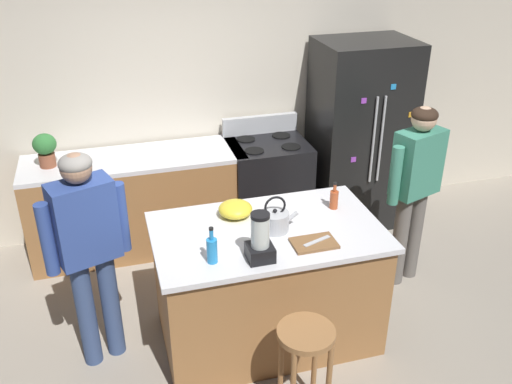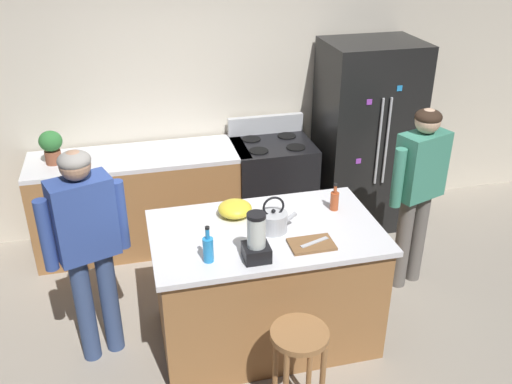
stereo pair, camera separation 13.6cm
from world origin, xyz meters
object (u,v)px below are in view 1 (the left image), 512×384
object	(u,v)px
refrigerator	(359,135)
blender_appliance	(260,240)
tea_kettle	(275,220)
chef_knife	(317,241)
potted_plant	(45,148)
stove_range	(268,187)
person_by_island_left	(88,242)
cutting_board	(314,243)
person_by_sink_right	(415,180)
bar_stool	(306,351)
kitchen_island	(267,284)
bottle_cooking_sauce	(334,199)
bottle_soda	(212,250)
mixing_bowl	(235,209)

from	to	relation	value
refrigerator	blender_appliance	size ratio (longest dim) A/B	5.62
tea_kettle	chef_knife	world-z (taller)	tea_kettle
potted_plant	stove_range	bearing A→B (deg)	-0.74
person_by_island_left	cutting_board	size ratio (longest dim) A/B	5.46
person_by_sink_right	potted_plant	bearing A→B (deg)	158.18
refrigerator	bar_stool	bearing A→B (deg)	-121.46
kitchen_island	tea_kettle	distance (m)	0.55
person_by_sink_right	cutting_board	xyz separation A→B (m)	(-1.14, -0.65, -0.01)
kitchen_island	person_by_island_left	size ratio (longest dim) A/B	0.99
chef_knife	bar_stool	bearing A→B (deg)	-135.32
person_by_island_left	person_by_sink_right	distance (m)	2.62
bar_stool	bottle_cooking_sauce	xyz separation A→B (m)	(0.57, 0.97, 0.48)
bar_stool	bottle_cooking_sauce	distance (m)	1.23
potted_plant	blender_appliance	world-z (taller)	blender_appliance
kitchen_island	bottle_cooking_sauce	distance (m)	0.81
blender_appliance	cutting_board	bearing A→B (deg)	9.24
bar_stool	chef_knife	xyz separation A→B (m)	(0.26, 0.54, 0.43)
blender_appliance	person_by_sink_right	bearing A→B (deg)	24.92
bar_stool	tea_kettle	world-z (taller)	tea_kettle
refrigerator	blender_appliance	world-z (taller)	refrigerator
person_by_island_left	bottle_cooking_sauce	bearing A→B (deg)	1.90
refrigerator	tea_kettle	distance (m)	2.04
kitchen_island	bottle_soda	world-z (taller)	bottle_soda
bottle_cooking_sauce	chef_knife	bearing A→B (deg)	-125.05
person_by_island_left	kitchen_island	bearing A→B (deg)	-4.95
tea_kettle	bottle_soda	bearing A→B (deg)	-152.18
person_by_island_left	chef_knife	xyz separation A→B (m)	(1.49, -0.38, -0.02)
blender_appliance	chef_knife	bearing A→B (deg)	8.81
person_by_sink_right	bottle_cooking_sauce	bearing A→B (deg)	-165.23
bottle_soda	kitchen_island	bearing A→B (deg)	31.91
kitchen_island	bottle_cooking_sauce	world-z (taller)	bottle_cooking_sauce
refrigerator	bar_stool	xyz separation A→B (m)	(-1.41, -2.31, -0.39)
potted_plant	mixing_bowl	world-z (taller)	potted_plant
mixing_bowl	cutting_board	size ratio (longest dim) A/B	0.83
chef_knife	mixing_bowl	bearing A→B (deg)	110.53
bar_stool	mixing_bowl	xyz separation A→B (m)	(-0.17, 1.06, 0.46)
person_by_sink_right	bottle_cooking_sauce	distance (m)	0.84
mixing_bowl	chef_knife	distance (m)	0.68
bar_stool	chef_knife	bearing A→B (deg)	63.96
blender_appliance	chef_knife	distance (m)	0.44
mixing_bowl	tea_kettle	size ratio (longest dim) A/B	0.91
person_by_sink_right	chef_knife	bearing A→B (deg)	-149.87
bar_stool	bottle_cooking_sauce	bearing A→B (deg)	59.72
bottle_cooking_sauce	cutting_board	distance (m)	0.55
chef_knife	bottle_cooking_sauce	bearing A→B (deg)	35.66
bottle_cooking_sauce	cutting_board	size ratio (longest dim) A/B	0.72
stove_range	potted_plant	bearing A→B (deg)	179.26
stove_range	bottle_cooking_sauce	size ratio (longest dim) A/B	5.24
refrigerator	chef_knife	distance (m)	2.11
person_by_island_left	cutting_board	bearing A→B (deg)	-14.37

